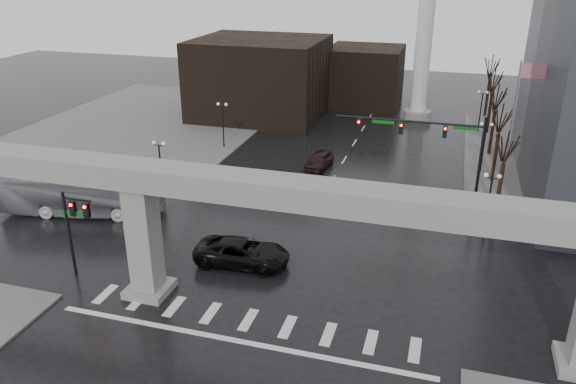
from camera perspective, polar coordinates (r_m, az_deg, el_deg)
name	(u,v)px	position (r m, az deg, el deg)	size (l,w,h in m)	color
ground	(254,310)	(34.55, -3.46, -11.91)	(160.00, 160.00, 0.00)	black
sidewalk_nw	(158,120)	(74.78, -13.09, 7.15)	(28.00, 36.00, 0.15)	#605E5B
elevated_guideway	(273,209)	(30.75, -1.55, -1.74)	(48.00, 2.60, 8.70)	gray
building_far_left	(260,78)	(74.09, -2.84, 11.49)	(16.00, 14.00, 10.00)	black
building_far_mid	(365,76)	(81.00, 7.78, 11.58)	(10.00, 10.00, 8.00)	black
smokestack	(427,12)	(72.94, 13.90, 17.34)	(3.60, 3.60, 30.00)	silver
signal_mast_arm	(434,139)	(47.44, 14.59, 5.19)	(12.12, 0.43, 8.00)	black
signal_left_pole	(74,221)	(38.34, -20.88, -2.75)	(2.30, 0.30, 6.00)	black
flagpole_assembly	(516,115)	(50.34, 22.18, 7.25)	(2.06, 0.12, 12.00)	silver
lamp_right_0	(490,194)	(43.83, 19.83, -0.23)	(1.22, 0.32, 5.11)	black
lamp_right_1	(485,139)	(57.03, 19.35, 5.10)	(1.22, 0.32, 5.11)	black
lamp_right_2	(481,104)	(70.54, 19.06, 8.41)	(1.22, 0.32, 5.11)	black
lamp_left_0	(160,159)	(49.59, -12.87, 3.24)	(1.22, 0.32, 5.11)	black
lamp_left_1	(223,118)	(61.57, -6.65, 7.52)	(1.22, 0.32, 5.11)	black
lamp_left_2	(264,90)	(74.25, -2.44, 10.32)	(1.22, 0.32, 5.11)	black
tree_right_0	(500,185)	(47.90, 20.78, 0.70)	(1.09, 1.58, 7.50)	black
tree_right_1	(496,153)	(55.40, 20.38, 3.77)	(1.09, 1.61, 7.67)	black
tree_right_2	(493,128)	(63.02, 20.08, 6.10)	(1.10, 1.63, 7.85)	black
tree_right_3	(490,109)	(70.73, 19.84, 7.93)	(1.11, 1.66, 8.02)	black
tree_right_4	(488,94)	(78.50, 19.65, 9.39)	(1.12, 1.69, 8.19)	black
pickup_truck	(242,253)	(38.79, -4.67, -6.15)	(3.00, 6.51, 1.81)	black
city_bus	(81,193)	(48.78, -20.26, -0.07)	(3.05, 13.05, 3.63)	#A5A5AA
far_car	(319,160)	(56.06, 3.18, 3.22)	(1.92, 4.78, 1.63)	black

